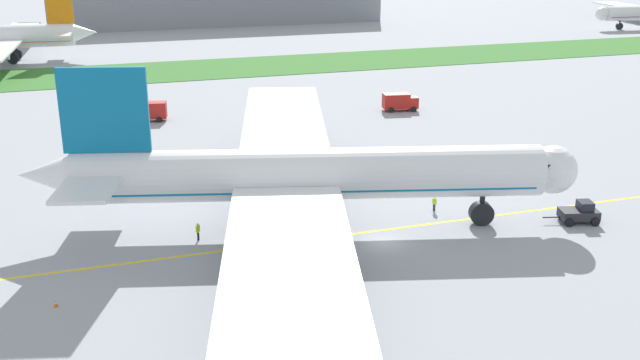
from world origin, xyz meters
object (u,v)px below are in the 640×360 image
(airliner_foreground, at_px, (301,175))
(ground_crew_marshaller_front, at_px, (434,202))
(ground_crew_wingwalker_port, at_px, (235,208))
(traffic_cone_near_nose, at_px, (56,303))
(service_truck_fuel_bowser, at_px, (400,101))
(parked_airliner_far_right, at_px, (3,37))
(ground_crew_wingwalker_starboard, at_px, (198,230))
(service_truck_baggage_loader, at_px, (148,111))
(pushback_tug, at_px, (580,213))

(airliner_foreground, relative_size, ground_crew_marshaller_front, 53.11)
(ground_crew_wingwalker_port, height_order, ground_crew_marshaller_front, ground_crew_marshaller_front)
(ground_crew_wingwalker_port, distance_m, traffic_cone_near_nose, 23.05)
(service_truck_fuel_bowser, xyz_separation_m, parked_airliner_far_right, (-64.87, 69.95, 3.97))
(traffic_cone_near_nose, distance_m, parked_airliner_far_right, 123.61)
(ground_crew_marshaller_front, xyz_separation_m, ground_crew_wingwalker_starboard, (-25.13, -0.00, 0.07))
(airliner_foreground, xyz_separation_m, ground_crew_wingwalker_port, (-5.58, 5.23, -4.64))
(ground_crew_wingwalker_starboard, distance_m, service_truck_baggage_loader, 49.10)
(airliner_foreground, distance_m, ground_crew_wingwalker_starboard, 11.25)
(ground_crew_marshaller_front, bearing_deg, service_truck_baggage_loader, 116.81)
(ground_crew_wingwalker_starboard, bearing_deg, service_truck_fuel_bowser, 47.05)
(ground_crew_marshaller_front, relative_size, traffic_cone_near_nose, 2.83)
(airliner_foreground, bearing_deg, service_truck_fuel_bowser, 55.40)
(airliner_foreground, bearing_deg, pushback_tug, -14.83)
(pushback_tug, height_order, ground_crew_marshaller_front, pushback_tug)
(ground_crew_wingwalker_port, xyz_separation_m, service_truck_baggage_loader, (-4.40, 44.04, 0.64))
(pushback_tug, distance_m, ground_crew_wingwalker_port, 35.39)
(traffic_cone_near_nose, xyz_separation_m, parked_airliner_far_right, (-11.64, 122.95, 5.24))
(ground_crew_wingwalker_port, bearing_deg, service_truck_baggage_loader, 95.71)
(ground_crew_wingwalker_port, xyz_separation_m, ground_crew_wingwalker_starboard, (-4.73, -5.05, 0.11))
(ground_crew_wingwalker_port, distance_m, parked_airliner_far_right, 112.17)
(traffic_cone_near_nose, bearing_deg, service_truck_fuel_bowser, 44.87)
(ground_crew_wingwalker_port, distance_m, service_truck_baggage_loader, 44.27)
(ground_crew_wingwalker_starboard, bearing_deg, ground_crew_marshaller_front, 0.01)
(ground_crew_wingwalker_starboard, bearing_deg, traffic_cone_near_nose, -143.09)
(pushback_tug, height_order, service_truck_fuel_bowser, service_truck_fuel_bowser)
(ground_crew_wingwalker_starboard, bearing_deg, ground_crew_wingwalker_port, 46.90)
(ground_crew_wingwalker_port, relative_size, ground_crew_marshaller_front, 0.95)
(pushback_tug, xyz_separation_m, ground_crew_wingwalker_port, (-33.10, 12.52, -0.08))
(service_truck_fuel_bowser, distance_m, parked_airliner_far_right, 95.48)
(ground_crew_marshaller_front, height_order, traffic_cone_near_nose, ground_crew_marshaller_front)
(airliner_foreground, distance_m, service_truck_baggage_loader, 50.43)
(airliner_foreground, relative_size, service_truck_baggage_loader, 14.16)
(service_truck_baggage_loader, distance_m, parked_airliner_far_right, 68.91)
(pushback_tug, relative_size, traffic_cone_near_nose, 9.82)
(service_truck_fuel_bowser, bearing_deg, ground_crew_wingwalker_starboard, -132.95)
(ground_crew_wingwalker_port, distance_m, ground_crew_wingwalker_starboard, 6.92)
(service_truck_baggage_loader, relative_size, parked_airliner_far_right, 0.10)
(ground_crew_wingwalker_starboard, height_order, service_truck_fuel_bowser, service_truck_fuel_bowser)
(pushback_tug, relative_size, service_truck_fuel_bowser, 0.95)
(ground_crew_marshaller_front, distance_m, ground_crew_wingwalker_starboard, 25.14)
(ground_crew_wingwalker_port, bearing_deg, parked_airliner_far_right, 105.16)
(traffic_cone_near_nose, bearing_deg, ground_crew_wingwalker_port, 39.89)
(airliner_foreground, bearing_deg, parked_airliner_far_right, 107.10)
(airliner_foreground, distance_m, service_truck_fuel_bowser, 52.94)
(ground_crew_marshaller_front, bearing_deg, parked_airliner_far_right, 113.71)
(ground_crew_marshaller_front, bearing_deg, ground_crew_wingwalker_port, 166.11)
(pushback_tug, distance_m, service_truck_fuel_bowser, 50.80)
(ground_crew_wingwalker_port, height_order, service_truck_baggage_loader, service_truck_baggage_loader)
(ground_crew_wingwalker_starboard, distance_m, service_truck_fuel_bowser, 59.12)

